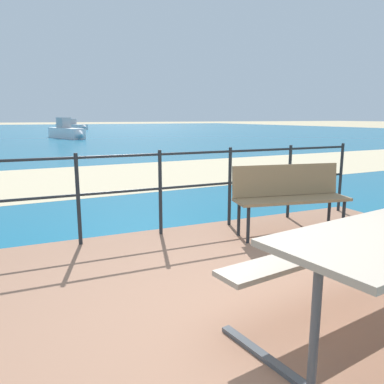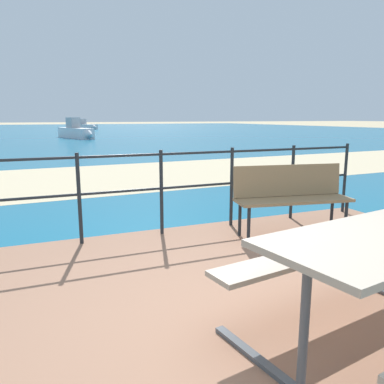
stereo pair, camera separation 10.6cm
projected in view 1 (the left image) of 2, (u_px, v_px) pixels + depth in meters
name	position (u px, v px, depth m)	size (l,w,h in m)	color
ground_plane	(276.00, 335.00, 2.67)	(240.00, 240.00, 0.00)	tan
patio_paving	(276.00, 331.00, 2.67)	(6.40, 5.20, 0.06)	#996B51
sea_water	(35.00, 132.00, 38.47)	(90.00, 90.00, 0.01)	#196B8E
beach_strip	(90.00, 178.00, 9.52)	(54.00, 4.88, 0.01)	beige
park_bench	(289.00, 192.00, 4.72)	(1.47, 0.65, 0.86)	#8C704C
railing_fence	(160.00, 183.00, 4.68)	(5.94, 0.04, 1.05)	#1E2328
boat_near	(71.00, 126.00, 48.52)	(3.52, 5.40, 1.28)	silver
boat_mid	(66.00, 132.00, 27.40)	(2.14, 5.08, 1.47)	silver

